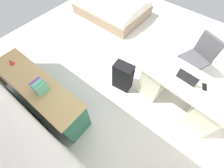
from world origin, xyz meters
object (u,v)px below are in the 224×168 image
Objects in this scene: credenza at (44,95)px; cell_phone_near_laptop at (205,87)px; computer_mouse at (173,68)px; bed at (113,7)px; figurine_small at (11,62)px; suitcase_black at (123,77)px; desk at (180,93)px; office_chair at (195,60)px; laptop at (187,78)px.

credenza is 13.24× the size of cell_phone_near_laptop.
credenza is at bearing 51.47° from computer_mouse.
bed is 3.38m from cell_phone_near_laptop.
suitcase_black is at bearing -138.85° from figurine_small.
desk is 13.55× the size of figurine_small.
credenza is 3.22m from bed.
bed is 14.08× the size of cell_phone_near_laptop.
suitcase_black is (-1.76, 1.86, 0.08)m from bed.
figurine_small reaches higher than bed.
figurine_small is at bearing 9.97° from cell_phone_near_laptop.
figurine_small is at bearing 45.89° from office_chair.
cell_phone_near_laptop is (-0.53, 0.02, -0.01)m from computer_mouse.
computer_mouse is at bearing -158.65° from suitcase_black.
figurine_small is (2.36, 1.55, 0.04)m from laptop.
credenza is 2.62m from cell_phone_near_laptop.
credenza is 18.00× the size of computer_mouse.
office_chair is 8.55× the size of figurine_small.
computer_mouse reaches higher than desk.
office_chair is 2.95m from credenza.
cell_phone_near_laptop is (-2.05, -1.59, 0.36)m from credenza.
credenza reaches higher than suitcase_black.
computer_mouse is at bearing -23.26° from cell_phone_near_laptop.
bed is 2.92m from computer_mouse.
bed is at bearing -53.98° from suitcase_black.
figurine_small is at bearing 0.15° from credenza.
computer_mouse is (0.31, -0.07, 0.37)m from desk.
credenza is at bearing 16.67° from cell_phone_near_laptop.
laptop is at bearing -168.74° from suitcase_black.
office_chair is at bearing -89.43° from cell_phone_near_laptop.
laptop reaches higher than bed.
computer_mouse is at bearing 149.23° from bed.
bed is (0.95, -3.08, -0.14)m from credenza.
office_chair is 0.92m from cell_phone_near_laptop.
bed is at bearing -47.56° from cell_phone_near_laptop.
office_chair reaches higher than computer_mouse.
desk is at bearing 172.03° from computer_mouse.
credenza is (1.82, 1.54, 0.00)m from desk.
figurine_small reaches higher than credenza.
desk is at bearing 96.45° from office_chair.
office_chair is at bearing -83.55° from desk.
suitcase_black reaches higher than bed.
cell_phone_near_laptop reaches higher than suitcase_black.
suitcase_black is at bearing 51.82° from office_chair.
figurine_small is (2.63, 1.59, 0.08)m from cell_phone_near_laptop.
office_chair is 2.87× the size of laptop.
figurine_small is (2.41, 1.54, 0.44)m from desk.
figurine_small is at bearing 33.23° from laptop.
office_chair reaches higher than bed.
credenza reaches higher than computer_mouse.
cell_phone_near_laptop is 1.24× the size of figurine_small.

